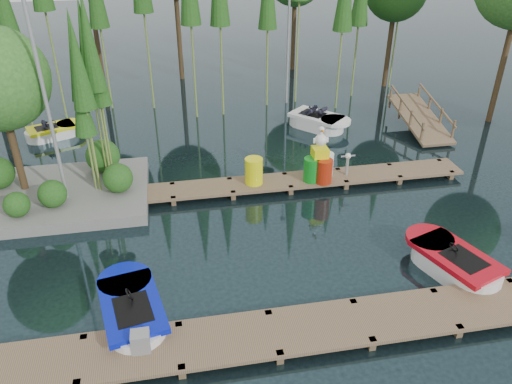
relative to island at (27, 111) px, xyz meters
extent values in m
plane|color=#1B2D32|center=(6.30, -3.29, -3.18)|extent=(90.00, 90.00, 0.00)
cube|color=brown|center=(6.30, -7.79, -2.93)|extent=(18.00, 1.50, 0.10)
cube|color=brown|center=(2.00, -7.16, -3.13)|extent=(0.16, 0.16, 0.50)
cube|color=brown|center=(4.15, -8.42, -3.13)|extent=(0.16, 0.16, 0.50)
cube|color=brown|center=(4.15, -7.16, -3.13)|extent=(0.16, 0.16, 0.50)
cube|color=brown|center=(6.30, -8.42, -3.13)|extent=(0.16, 0.16, 0.50)
cube|color=brown|center=(6.30, -7.16, -3.13)|extent=(0.16, 0.16, 0.50)
cube|color=brown|center=(8.45, -8.42, -3.13)|extent=(0.16, 0.16, 0.50)
cube|color=brown|center=(8.45, -7.16, -3.13)|extent=(0.16, 0.16, 0.50)
cube|color=brown|center=(10.60, -8.42, -3.13)|extent=(0.16, 0.16, 0.50)
cube|color=brown|center=(10.60, -7.16, -3.13)|extent=(0.16, 0.16, 0.50)
cube|color=brown|center=(12.75, -7.16, -3.13)|extent=(0.16, 0.16, 0.50)
cube|color=brown|center=(7.30, -0.79, -2.93)|extent=(15.00, 1.20, 0.10)
cube|color=brown|center=(0.20, -1.27, -3.13)|extent=(0.16, 0.16, 0.50)
cube|color=brown|center=(0.20, -0.31, -3.13)|extent=(0.16, 0.16, 0.50)
cube|color=brown|center=(2.23, -1.27, -3.13)|extent=(0.16, 0.16, 0.50)
cube|color=brown|center=(2.23, -0.31, -3.13)|extent=(0.16, 0.16, 0.50)
cube|color=brown|center=(4.26, -1.27, -3.13)|extent=(0.16, 0.16, 0.50)
cube|color=brown|center=(4.26, -0.31, -3.13)|extent=(0.16, 0.16, 0.50)
cube|color=brown|center=(6.28, -1.27, -3.13)|extent=(0.16, 0.16, 0.50)
cube|color=brown|center=(6.28, -0.31, -3.13)|extent=(0.16, 0.16, 0.50)
cube|color=brown|center=(8.31, -1.27, -3.13)|extent=(0.16, 0.16, 0.50)
cube|color=brown|center=(8.31, -0.31, -3.13)|extent=(0.16, 0.16, 0.50)
cube|color=brown|center=(10.34, -1.27, -3.13)|extent=(0.16, 0.16, 0.50)
cube|color=brown|center=(10.34, -0.31, -3.13)|extent=(0.16, 0.16, 0.50)
cube|color=brown|center=(12.37, -1.27, -3.13)|extent=(0.16, 0.16, 0.50)
cube|color=brown|center=(12.37, -0.31, -3.13)|extent=(0.16, 0.16, 0.50)
cube|color=brown|center=(14.40, -1.27, -3.13)|extent=(0.16, 0.16, 0.50)
cube|color=brown|center=(14.40, -0.31, -3.13)|extent=(0.16, 0.16, 0.50)
cube|color=slate|center=(0.30, -0.29, -3.00)|extent=(6.20, 4.20, 0.42)
sphere|color=#25571B|center=(0.50, -1.29, -2.34)|extent=(0.90, 0.90, 0.90)
sphere|color=#25571B|center=(1.90, 0.91, -2.19)|extent=(1.20, 1.20, 1.20)
sphere|color=#25571B|center=(-0.50, -1.69, -2.39)|extent=(0.80, 0.80, 0.80)
sphere|color=#25571B|center=(2.50, -0.69, -2.29)|extent=(1.00, 1.00, 1.00)
cylinder|color=#3D2D1A|center=(-0.70, 0.11, -1.18)|extent=(0.24, 0.24, 3.60)
cylinder|color=olive|center=(2.04, 0.27, -0.22)|extent=(0.07, 0.07, 5.93)
cone|color=#25571B|center=(2.04, 0.27, 1.86)|extent=(0.70, 0.70, 2.97)
cylinder|color=olive|center=(1.73, 0.11, -0.35)|extent=(0.07, 0.07, 5.66)
cone|color=#25571B|center=(1.73, 0.11, 1.63)|extent=(0.70, 0.70, 2.83)
cylinder|color=olive|center=(2.23, 0.30, -0.57)|extent=(0.07, 0.07, 5.22)
cone|color=#25571B|center=(2.23, 0.30, 1.26)|extent=(0.70, 0.70, 2.61)
cylinder|color=olive|center=(1.85, -0.51, -0.42)|extent=(0.07, 0.07, 5.53)
cone|color=#25571B|center=(1.85, -0.51, 1.52)|extent=(0.70, 0.70, 2.76)
cylinder|color=olive|center=(1.71, -0.39, -1.18)|extent=(0.07, 0.07, 4.01)
cone|color=#25571B|center=(1.71, -0.39, 0.23)|extent=(0.70, 0.70, 2.01)
cylinder|color=olive|center=(2.17, 0.16, -0.13)|extent=(0.07, 0.07, 6.11)
cone|color=#25571B|center=(2.17, 0.16, 2.01)|extent=(0.70, 0.70, 3.05)
cylinder|color=#3D2D1A|center=(19.04, 3.61, -0.15)|extent=(0.26, 0.26, 6.06)
cylinder|color=#3D2D1A|center=(16.28, 9.35, -0.67)|extent=(0.26, 0.26, 5.02)
cylinder|color=#3D2D1A|center=(12.04, 13.41, -0.53)|extent=(0.26, 0.26, 5.31)
cylinder|color=#3D2D1A|center=(5.30, 12.74, 0.05)|extent=(0.26, 0.26, 6.46)
cylinder|color=#3D2D1A|center=(0.88, 12.71, 0.24)|extent=(0.26, 0.26, 6.85)
cylinder|color=olive|center=(-1.86, 6.94, 0.55)|extent=(0.09, 0.09, 7.48)
cylinder|color=olive|center=(-0.41, 7.53, 1.65)|extent=(0.09, 0.09, 9.66)
cylinder|color=olive|center=(1.62, 8.54, 0.66)|extent=(0.09, 0.09, 7.69)
cylinder|color=olive|center=(3.67, 8.19, 1.31)|extent=(0.09, 0.09, 8.99)
cylinder|color=olive|center=(5.66, 6.58, 1.03)|extent=(0.09, 0.09, 8.44)
cylinder|color=olive|center=(6.95, 6.71, 0.93)|extent=(0.09, 0.09, 8.22)
cylinder|color=olive|center=(9.25, 7.58, 0.52)|extent=(0.09, 0.09, 7.41)
cylinder|color=olive|center=(10.79, 7.80, 1.70)|extent=(0.09, 0.09, 9.77)
cylinder|color=olive|center=(12.54, 6.54, 0.52)|extent=(0.09, 0.09, 7.40)
cylinder|color=olive|center=(13.93, 8.13, 0.39)|extent=(0.09, 0.09, 7.14)
cylinder|color=olive|center=(16.47, 9.13, 1.12)|extent=(0.09, 0.09, 8.61)
cylinder|color=gray|center=(0.80, -0.79, 0.32)|extent=(0.12, 0.12, 7.00)
cylinder|color=gray|center=(10.30, 7.71, 0.32)|extent=(0.12, 0.12, 7.00)
cube|color=brown|center=(15.30, 3.21, -2.63)|extent=(1.50, 3.94, 0.95)
cube|color=brown|center=(14.60, 1.61, -2.59)|extent=(0.08, 0.08, 0.90)
cube|color=brown|center=(14.60, 2.71, -2.48)|extent=(0.08, 0.08, 0.90)
cube|color=brown|center=(14.60, 3.81, -2.37)|extent=(0.08, 0.08, 0.90)
cube|color=brown|center=(14.60, 4.91, -2.26)|extent=(0.08, 0.08, 0.90)
cube|color=brown|center=(14.60, 3.21, -2.03)|extent=(0.06, 3.54, 0.83)
cube|color=brown|center=(16.00, 1.61, -2.59)|extent=(0.08, 0.08, 0.90)
cube|color=brown|center=(16.00, 2.71, -2.48)|extent=(0.08, 0.08, 0.90)
cube|color=brown|center=(16.00, 3.81, -2.37)|extent=(0.08, 0.08, 0.90)
cube|color=brown|center=(16.00, 4.91, -2.26)|extent=(0.08, 0.08, 0.90)
cube|color=brown|center=(16.00, 3.21, -2.03)|extent=(0.06, 3.54, 0.83)
cube|color=white|center=(3.08, -6.61, -2.96)|extent=(1.58, 1.59, 0.61)
cylinder|color=white|center=(2.95, -5.95, -2.96)|extent=(1.57, 1.57, 0.61)
cylinder|color=white|center=(3.22, -7.27, -2.96)|extent=(1.57, 1.57, 0.61)
cube|color=#0615AD|center=(3.08, -6.61, -2.63)|extent=(1.80, 2.55, 0.16)
cylinder|color=#0615AD|center=(2.89, -5.65, -2.63)|extent=(1.61, 1.61, 0.16)
cube|color=black|center=(3.13, -6.83, -2.58)|extent=(1.03, 1.24, 0.07)
torus|color=black|center=(3.05, -6.45, -2.41)|extent=(0.22, 0.33, 0.29)
cube|color=white|center=(11.69, -6.27, -2.96)|extent=(1.69, 1.70, 0.61)
cylinder|color=white|center=(11.46, -5.65, -2.96)|extent=(1.69, 1.69, 0.61)
cylinder|color=white|center=(11.91, -6.90, -2.96)|extent=(1.69, 1.69, 0.61)
cube|color=#B10816|center=(11.69, -6.27, -2.63)|extent=(2.04, 2.62, 0.15)
cylinder|color=#B10816|center=(11.36, -5.36, -2.63)|extent=(1.72, 1.72, 0.15)
cube|color=black|center=(11.76, -6.48, -2.58)|extent=(1.14, 1.30, 0.07)
torus|color=black|center=(11.63, -6.12, -2.41)|extent=(0.26, 0.34, 0.29)
cube|color=white|center=(-0.70, 5.31, -3.00)|extent=(1.43, 1.42, 0.50)
cylinder|color=white|center=(-0.19, 5.52, -3.00)|extent=(1.42, 1.42, 0.50)
cylinder|color=white|center=(-1.20, 5.10, -3.00)|extent=(1.42, 1.42, 0.50)
cube|color=#EAEC0C|center=(-0.70, 5.31, -2.73)|extent=(2.17, 1.75, 0.13)
cylinder|color=#EAEC0C|center=(0.04, 5.62, -2.73)|extent=(1.45, 1.45, 0.13)
cube|color=black|center=(-0.86, 5.24, -2.69)|extent=(1.08, 0.96, 0.05)
torus|color=black|center=(-0.57, 5.36, -2.55)|extent=(0.28, 0.22, 0.24)
imported|color=#1E1E2D|center=(-0.90, 5.23, -2.47)|extent=(0.47, 0.42, 0.88)
cube|color=white|center=(10.88, 4.31, -2.96)|extent=(1.86, 1.86, 0.60)
cylinder|color=white|center=(11.32, 3.82, -2.96)|extent=(1.85, 1.85, 0.60)
cylinder|color=white|center=(10.43, 4.80, -2.96)|extent=(1.85, 1.85, 0.60)
cube|color=white|center=(10.88, 4.31, -2.64)|extent=(2.53, 2.59, 0.15)
cylinder|color=white|center=(11.53, 3.60, -2.64)|extent=(1.89, 1.89, 0.15)
cube|color=black|center=(10.73, 4.47, -2.59)|extent=(1.33, 1.35, 0.07)
torus|color=black|center=(10.99, 4.19, -2.42)|extent=(0.32, 0.33, 0.29)
imported|color=#1E1E2D|center=(10.69, 4.51, -2.36)|extent=(0.54, 0.54, 0.98)
imported|color=#1E1E2D|center=(11.23, 4.48, -2.43)|extent=(0.41, 0.42, 0.74)
cube|color=gray|center=(3.32, -7.79, -2.63)|extent=(0.41, 0.34, 0.50)
cylinder|color=#EAEC0C|center=(7.09, -0.79, -2.41)|extent=(0.63, 0.63, 0.94)
cylinder|color=#0E7E1B|center=(9.12, -0.99, -2.45)|extent=(0.58, 0.58, 0.87)
cylinder|color=white|center=(9.70, -0.70, -2.45)|extent=(0.58, 0.58, 0.87)
cylinder|color=#A9230C|center=(9.51, -1.18, -2.45)|extent=(0.58, 0.58, 0.87)
cube|color=#EAEC0C|center=(9.41, -0.89, -1.85)|extent=(0.53, 0.53, 0.34)
sphere|color=white|center=(9.41, -0.89, -1.39)|extent=(0.42, 0.42, 0.42)
cylinder|color=white|center=(9.41, -0.89, -1.15)|extent=(0.10, 0.10, 0.29)
sphere|color=white|center=(9.41, -0.89, -0.98)|extent=(0.19, 0.19, 0.19)
cone|color=orange|center=(9.41, -1.08, -1.00)|extent=(0.10, 0.29, 0.10)
cube|color=white|center=(9.41, -0.89, -1.39)|extent=(0.53, 0.06, 0.17)
cylinder|color=gray|center=(10.50, -0.79, -2.56)|extent=(0.11, 0.11, 0.64)
sphere|color=white|center=(10.50, -0.79, -2.14)|extent=(0.21, 0.21, 0.21)
cube|color=gray|center=(10.50, -0.79, -2.14)|extent=(0.53, 0.04, 0.04)
cone|color=orange|center=(10.50, -0.92, -2.14)|extent=(0.04, 0.11, 0.04)
camera|label=1|loc=(4.39, -15.88, 5.66)|focal=35.00mm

